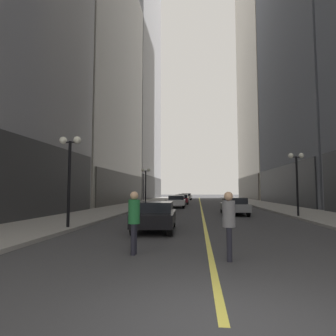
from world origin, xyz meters
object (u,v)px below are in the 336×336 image
(car_maroon, at_px, (182,199))
(car_yellow, at_px, (183,197))
(street_lamp_left_near, at_px, (70,161))
(car_silver, at_px, (177,201))
(car_grey, at_px, (234,205))
(pedestrian_in_grey_suit, at_px, (229,220))
(pedestrian_in_green_parka, at_px, (134,217))
(street_lamp_right_mid, at_px, (297,170))
(car_black, at_px, (155,215))
(car_white, at_px, (187,196))
(street_lamp_left_far, at_px, (146,179))

(car_maroon, bearing_deg, car_yellow, 91.32)
(car_yellow, height_order, street_lamp_left_near, street_lamp_left_near)
(car_yellow, bearing_deg, car_silver, -89.69)
(car_grey, distance_m, pedestrian_in_grey_suit, 14.82)
(pedestrian_in_green_parka, xyz_separation_m, street_lamp_right_mid, (8.60, 11.93, 2.19))
(pedestrian_in_grey_suit, distance_m, street_lamp_left_near, 8.82)
(car_black, relative_size, car_white, 0.92)
(car_silver, distance_m, street_lamp_right_mid, 14.61)
(car_grey, xyz_separation_m, street_lamp_right_mid, (3.96, -2.29, 2.54))
(pedestrian_in_grey_suit, xyz_separation_m, street_lamp_left_near, (-6.87, 5.08, 2.19))
(car_silver, relative_size, car_yellow, 1.05)
(car_grey, relative_size, street_lamp_left_near, 1.00)
(pedestrian_in_green_parka, bearing_deg, car_maroon, 90.71)
(car_silver, distance_m, car_maroon, 7.82)
(car_white, xyz_separation_m, street_lamp_left_near, (-3.77, -44.26, 2.54))
(car_grey, height_order, car_silver, same)
(car_yellow, relative_size, pedestrian_in_grey_suit, 2.44)
(street_lamp_left_near, height_order, street_lamp_right_mid, same)
(car_yellow, bearing_deg, pedestrian_in_green_parka, -89.16)
(car_maroon, bearing_deg, car_white, 90.15)
(car_black, distance_m, car_maroon, 26.02)
(pedestrian_in_green_parka, bearing_deg, street_lamp_left_far, 99.81)
(car_black, height_order, pedestrian_in_green_parka, pedestrian_in_green_parka)
(car_white, bearing_deg, street_lamp_right_mid, -76.27)
(car_silver, relative_size, street_lamp_left_near, 1.05)
(car_yellow, xyz_separation_m, street_lamp_right_mid, (9.18, -27.66, 2.54))
(car_white, bearing_deg, street_lamp_left_near, -94.87)
(car_grey, relative_size, car_maroon, 1.06)
(car_yellow, bearing_deg, car_white, 89.05)
(car_grey, relative_size, street_lamp_left_far, 1.00)
(street_lamp_right_mid, bearing_deg, car_black, -141.04)
(car_silver, bearing_deg, street_lamp_right_mid, -50.82)
(car_grey, relative_size, pedestrian_in_green_parka, 2.45)
(car_white, relative_size, pedestrian_in_grey_suit, 2.47)
(car_maroon, distance_m, street_lamp_left_far, 8.04)
(car_black, bearing_deg, car_silver, 91.21)
(car_maroon, height_order, street_lamp_right_mid, street_lamp_right_mid)
(car_silver, xyz_separation_m, car_white, (0.07, 25.79, -0.00))
(car_grey, bearing_deg, street_lamp_left_far, 131.24)
(car_grey, xyz_separation_m, street_lamp_left_near, (-8.84, -9.60, 2.54))
(pedestrian_in_green_parka, bearing_deg, pedestrian_in_grey_suit, -9.90)
(car_maroon, bearing_deg, street_lamp_left_near, -98.26)
(car_black, xyz_separation_m, street_lamp_left_far, (-4.09, 19.42, 2.54))
(car_yellow, relative_size, street_lamp_left_far, 1.00)
(street_lamp_left_near, bearing_deg, car_maroon, 81.74)
(car_maroon, bearing_deg, car_silver, -90.82)
(street_lamp_left_far, bearing_deg, car_black, -78.10)
(car_yellow, height_order, car_white, same)
(car_white, height_order, pedestrian_in_green_parka, pedestrian_in_green_parka)
(car_silver, xyz_separation_m, street_lamp_left_far, (-3.71, 1.22, 2.54))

